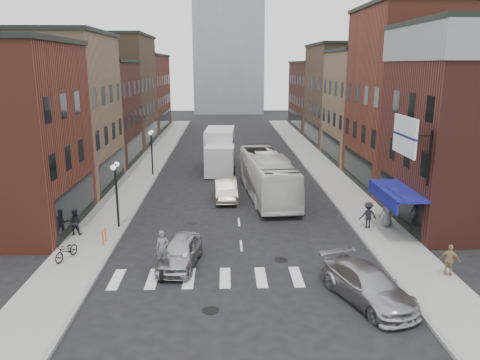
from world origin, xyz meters
name	(u,v)px	position (x,y,z in m)	size (l,w,h in m)	color
ground	(242,253)	(0.00, 0.00, 0.00)	(160.00, 160.00, 0.00)	black
sidewalk_left	(148,166)	(-8.50, 22.00, 0.07)	(3.00, 74.00, 0.15)	gray
sidewalk_right	(319,165)	(8.50, 22.00, 0.07)	(3.00, 74.00, 0.15)	gray
curb_left	(163,167)	(-7.00, 22.00, 0.00)	(0.20, 74.00, 0.16)	gray
curb_right	(304,166)	(7.00, 22.00, 0.00)	(0.20, 74.00, 0.16)	gray
crosswalk_stripes	(244,278)	(0.00, -3.00, 0.00)	(12.00, 2.20, 0.01)	silver
bldg_left_mid_a	(45,112)	(-14.99, 14.00, 6.15)	(10.30, 10.20, 12.30)	#967253
bldg_left_mid_b	(83,112)	(-14.99, 24.00, 5.15)	(10.30, 10.20, 10.30)	#4D231B
bldg_left_far_a	(109,91)	(-14.99, 35.00, 6.65)	(10.30, 12.20, 13.30)	brown
bldg_left_far_b	(131,93)	(-14.99, 49.00, 5.65)	(10.30, 16.20, 11.30)	#612A1B
bldg_right_mid_a	(423,99)	(15.00, 14.00, 7.15)	(10.30, 10.20, 14.30)	#612A1B
bldg_right_mid_b	(381,106)	(14.99, 24.00, 5.65)	(10.30, 10.20, 11.30)	#967253
bldg_right_far_a	(352,95)	(14.99, 35.00, 6.15)	(10.30, 12.20, 12.30)	brown
bldg_right_far_b	(328,96)	(14.99, 49.00, 5.15)	(10.30, 16.20, 10.30)	#4D231B
awning_blue	(394,192)	(8.93, 2.50, 2.63)	(1.80, 5.00, 0.78)	navy
billboard_sign	(406,137)	(8.59, 0.50, 6.13)	(1.52, 3.00, 3.70)	black
streetlamp_near	(116,183)	(-7.40, 4.00, 2.91)	(0.32, 1.22, 4.11)	black
streetlamp_far	(151,144)	(-7.40, 18.00, 2.91)	(0.32, 1.22, 4.11)	black
bike_rack	(104,236)	(-7.60, 1.30, 0.55)	(0.08, 0.68, 0.80)	#D8590C
box_truck	(220,150)	(-1.36, 20.47, 1.86)	(2.92, 8.76, 3.77)	silver
motorcycle_rider	(163,255)	(-3.83, -2.62, 1.05)	(0.64, 2.21, 2.25)	black
transit_bus	(267,176)	(2.30, 10.88, 1.64)	(2.76, 11.79, 3.28)	silver
sedan_left_near	(180,252)	(-3.14, -1.53, 0.73)	(1.72, 4.28, 1.46)	#B0AFB4
sedan_left_far	(226,190)	(-0.81, 10.22, 0.75)	(1.59, 4.56, 1.50)	#C0B19B
curb_car	(368,285)	(5.14, -5.43, 0.74)	(2.07, 5.08, 1.47)	#A5A4A9
parked_bicycle	(67,251)	(-8.96, -0.87, 0.60)	(0.60, 1.71, 0.90)	black
ped_left_solo	(75,222)	(-9.60, 2.69, 0.93)	(0.75, 0.43, 1.55)	black
ped_right_a	(368,215)	(7.76, 3.30, 0.96)	(1.05, 0.52, 1.63)	black
ped_right_b	(450,260)	(9.60, -3.39, 0.92)	(0.90, 0.45, 1.54)	#9B804F
ped_right_c	(387,212)	(9.02, 3.57, 1.07)	(0.89, 0.58, 1.83)	slate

